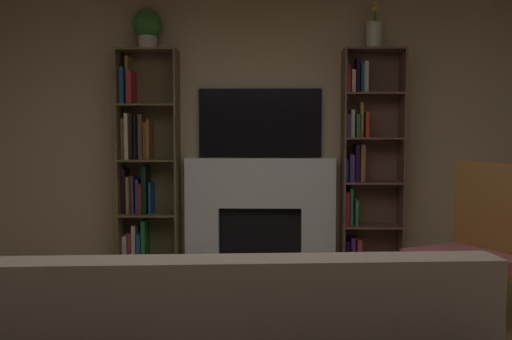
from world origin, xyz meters
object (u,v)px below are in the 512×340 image
(tv, at_px, (260,123))
(potted_plant, at_px, (147,27))
(bookshelf_left, at_px, (143,167))
(vase_with_flowers, at_px, (374,34))
(bookshelf_right, at_px, (365,161))
(armchair, at_px, (477,246))
(fireplace, at_px, (260,211))

(tv, distance_m, potted_plant, 1.40)
(bookshelf_left, distance_m, vase_with_flowers, 2.53)
(bookshelf_left, distance_m, bookshelf_right, 2.13)
(tv, bearing_deg, armchair, -48.95)
(fireplace, bearing_deg, bookshelf_right, -0.84)
(bookshelf_right, distance_m, vase_with_flowers, 1.20)
(fireplace, height_order, potted_plant, potted_plant)
(armchair, bearing_deg, bookshelf_right, 106.65)
(tv, xyz_separation_m, bookshelf_right, (1.00, -0.08, -0.36))
(bookshelf_right, bearing_deg, vase_with_flowers, -30.83)
(fireplace, xyz_separation_m, bookshelf_right, (1.00, -0.01, 0.49))
(bookshelf_right, xyz_separation_m, armchair, (0.49, -1.63, -0.49))
(fireplace, relative_size, bookshelf_right, 0.74)
(bookshelf_left, distance_m, potted_plant, 1.32)
(fireplace, distance_m, tv, 0.85)
(fireplace, distance_m, vase_with_flowers, 1.99)
(fireplace, xyz_separation_m, tv, (0.00, 0.07, 0.85))
(bookshelf_left, relative_size, armchair, 1.89)
(bookshelf_left, height_order, bookshelf_right, same)
(bookshelf_left, bearing_deg, vase_with_flowers, -0.92)
(bookshelf_right, distance_m, armchair, 1.77)
(potted_plant, xyz_separation_m, vase_with_flowers, (2.13, 0.00, -0.07))
(armchair, bearing_deg, bookshelf_left, 148.17)
(vase_with_flowers, bearing_deg, armchair, -75.11)
(tv, bearing_deg, fireplace, -90.00)
(bookshelf_right, bearing_deg, potted_plant, -178.94)
(tv, relative_size, bookshelf_right, 0.57)
(fireplace, height_order, armchair, armchair)
(vase_with_flowers, bearing_deg, bookshelf_right, 149.17)
(fireplace, xyz_separation_m, potted_plant, (-1.07, -0.05, 1.75))
(potted_plant, relative_size, vase_with_flowers, 0.86)
(vase_with_flowers, height_order, armchair, vase_with_flowers)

